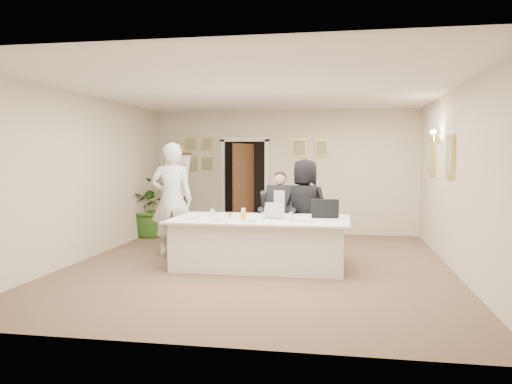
{
  "coord_description": "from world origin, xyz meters",
  "views": [
    {
      "loc": [
        1.3,
        -7.83,
        1.74
      ],
      "look_at": [
        -0.15,
        0.6,
        1.14
      ],
      "focal_mm": 35.0,
      "sensor_mm": 36.0,
      "label": 1
    }
  ],
  "objects": [
    {
      "name": "floor",
      "position": [
        0.0,
        0.0,
        0.0
      ],
      "size": [
        7.0,
        7.0,
        0.0
      ],
      "primitive_type": "plane",
      "color": "brown",
      "rests_on": "ground"
    },
    {
      "name": "ceiling",
      "position": [
        0.0,
        0.0,
        2.8
      ],
      "size": [
        6.0,
        7.0,
        0.02
      ],
      "primitive_type": "cube",
      "color": "white",
      "rests_on": "wall_back"
    },
    {
      "name": "wall_back",
      "position": [
        0.0,
        3.5,
        1.4
      ],
      "size": [
        6.0,
        0.1,
        2.8
      ],
      "primitive_type": "cube",
      "color": "beige",
      "rests_on": "floor"
    },
    {
      "name": "wall_front",
      "position": [
        0.0,
        -3.5,
        1.4
      ],
      "size": [
        6.0,
        0.1,
        2.8
      ],
      "primitive_type": "cube",
      "color": "beige",
      "rests_on": "floor"
    },
    {
      "name": "wall_left",
      "position": [
        -3.0,
        0.0,
        1.4
      ],
      "size": [
        0.1,
        7.0,
        2.8
      ],
      "primitive_type": "cube",
      "color": "beige",
      "rests_on": "floor"
    },
    {
      "name": "wall_right",
      "position": [
        3.0,
        0.0,
        1.4
      ],
      "size": [
        0.1,
        7.0,
        2.8
      ],
      "primitive_type": "cube",
      "color": "beige",
      "rests_on": "floor"
    },
    {
      "name": "doorway",
      "position": [
        -0.88,
        3.32,
        1.04
      ],
      "size": [
        1.14,
        0.86,
        2.2
      ],
      "color": "black",
      "rests_on": "floor"
    },
    {
      "name": "pictures_back_wall",
      "position": [
        -0.8,
        3.47,
        1.85
      ],
      "size": [
        3.4,
        0.06,
        0.8
      ],
      "primitive_type": null,
      "color": "gold",
      "rests_on": "wall_back"
    },
    {
      "name": "pictures_right_wall",
      "position": [
        2.97,
        1.2,
        1.75
      ],
      "size": [
        0.06,
        2.2,
        0.8
      ],
      "primitive_type": null,
      "color": "gold",
      "rests_on": "wall_right"
    },
    {
      "name": "wall_sconce",
      "position": [
        2.9,
        1.2,
        2.1
      ],
      "size": [
        0.2,
        0.3,
        0.24
      ],
      "primitive_type": null,
      "color": "gold",
      "rests_on": "wall_right"
    },
    {
      "name": "conference_table",
      "position": [
        0.04,
        -0.09,
        0.39
      ],
      "size": [
        2.8,
        1.49,
        0.78
      ],
      "color": "white",
      "rests_on": "floor"
    },
    {
      "name": "seated_man",
      "position": [
        0.21,
        1.04,
        0.75
      ],
      "size": [
        0.66,
        0.7,
        1.5
      ],
      "primitive_type": null,
      "rotation": [
        0.0,
        0.0,
        -0.02
      ],
      "color": "black",
      "rests_on": "floor"
    },
    {
      "name": "flip_chart",
      "position": [
        -2.16,
        2.48,
        0.83
      ],
      "size": [
        0.65,
        0.48,
        1.8
      ],
      "color": "#3F2314",
      "rests_on": "floor"
    },
    {
      "name": "standing_man",
      "position": [
        -1.63,
        0.5,
        1.0
      ],
      "size": [
        0.83,
        0.66,
        2.0
      ],
      "primitive_type": "imported",
      "rotation": [
        0.0,
        0.0,
        3.42
      ],
      "color": "silver",
      "rests_on": "floor"
    },
    {
      "name": "standing_woman",
      "position": [
        0.68,
        0.9,
        0.86
      ],
      "size": [
        0.95,
        0.74,
        1.71
      ],
      "primitive_type": "imported",
      "rotation": [
        0.0,
        0.0,
        2.88
      ],
      "color": "black",
      "rests_on": "floor"
    },
    {
      "name": "potted_palm",
      "position": [
        -2.8,
        2.5,
        0.65
      ],
      "size": [
        1.47,
        1.39,
        1.3
      ],
      "primitive_type": "imported",
      "rotation": [
        0.0,
        0.0,
        0.39
      ],
      "color": "#2E5B1E",
      "rests_on": "floor"
    },
    {
      "name": "laptop",
      "position": [
        0.26,
        0.01,
        0.91
      ],
      "size": [
        0.39,
        0.41,
        0.28
      ],
      "primitive_type": null,
      "rotation": [
        0.0,
        0.0,
        -0.25
      ],
      "color": "#B7BABC",
      "rests_on": "conference_table"
    },
    {
      "name": "laptop_bag",
      "position": [
        1.05,
        0.13,
        0.92
      ],
      "size": [
        0.44,
        0.17,
        0.3
      ],
      "primitive_type": "cube",
      "rotation": [
        0.0,
        0.0,
        0.13
      ],
      "color": "black",
      "rests_on": "conference_table"
    },
    {
      "name": "paper_stack",
      "position": [
        0.77,
        -0.33,
        0.79
      ],
      "size": [
        0.32,
        0.25,
        0.03
      ],
      "primitive_type": "cube",
      "rotation": [
        0.0,
        0.0,
        0.24
      ],
      "color": "white",
      "rests_on": "conference_table"
    },
    {
      "name": "plate_left",
      "position": [
        -1.0,
        -0.41,
        0.78
      ],
      "size": [
        0.29,
        0.29,
        0.01
      ],
      "primitive_type": "cylinder",
      "rotation": [
        0.0,
        0.0,
        0.23
      ],
      "color": "white",
      "rests_on": "conference_table"
    },
    {
      "name": "plate_mid",
      "position": [
        -0.56,
        -0.47,
        0.78
      ],
      "size": [
        0.28,
        0.28,
        0.01
      ],
      "primitive_type": "cylinder",
      "rotation": [
        0.0,
        0.0,
        0.32
      ],
      "color": "white",
      "rests_on": "conference_table"
    },
    {
      "name": "plate_near",
      "position": [
        -0.05,
        -0.56,
        0.78
      ],
      "size": [
        0.24,
        0.24,
        0.01
      ],
      "primitive_type": "cylinder",
      "rotation": [
        0.0,
        0.0,
        -0.03
      ],
      "color": "white",
      "rests_on": "conference_table"
    },
    {
      "name": "glass_a",
      "position": [
        -0.73,
        -0.14,
        0.84
      ],
      "size": [
        0.07,
        0.07,
        0.14
      ],
      "primitive_type": "cylinder",
      "rotation": [
        0.0,
        0.0,
        -0.03
      ],
      "color": "silver",
      "rests_on": "conference_table"
    },
    {
      "name": "glass_b",
      "position": [
        0.15,
        -0.45,
        0.84
      ],
      "size": [
        0.06,
        0.06,
        0.14
      ],
      "primitive_type": "cylinder",
      "rotation": [
        0.0,
        0.0,
        0.09
      ],
      "color": "silver",
      "rests_on": "conference_table"
    },
    {
      "name": "glass_c",
      "position": [
        0.56,
        -0.38,
        0.84
      ],
      "size": [
        0.07,
        0.07,
        0.14
      ],
      "primitive_type": "cylinder",
      "rotation": [
        0.0,
        0.0,
        -0.11
      ],
      "color": "silver",
      "rests_on": "conference_table"
    },
    {
      "name": "glass_d",
      "position": [
        -0.27,
        0.1,
        0.84
      ],
      "size": [
        0.08,
        0.08,
        0.14
      ],
      "primitive_type": "cylinder",
      "rotation": [
        0.0,
        0.0,
        0.28
      ],
      "color": "silver",
      "rests_on": "conference_table"
    },
    {
      "name": "oj_glass",
      "position": [
        -0.16,
        -0.47,
        0.84
      ],
      "size": [
        0.09,
        0.09,
        0.13
      ],
      "primitive_type": "cylinder",
      "rotation": [
        0.0,
        0.0,
        0.27
      ],
      "color": "#FFA715",
      "rests_on": "conference_table"
    },
    {
      "name": "steel_jug",
      "position": [
        -0.42,
        -0.24,
        0.83
      ],
      "size": [
        0.1,
        0.1,
        0.11
      ],
      "primitive_type": "cylinder",
      "rotation": [
        0.0,
        0.0,
        -0.16
      ],
      "color": "silver",
      "rests_on": "conference_table"
    }
  ]
}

